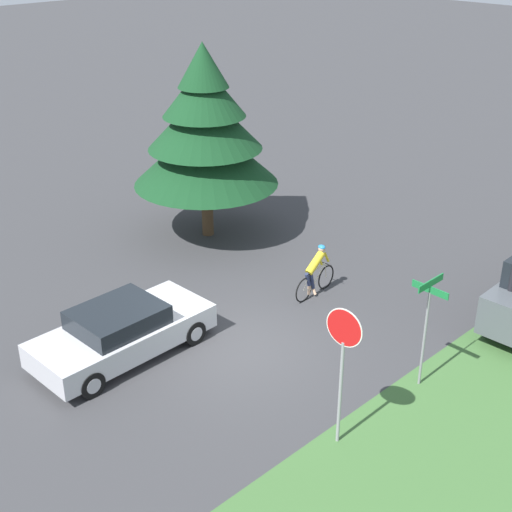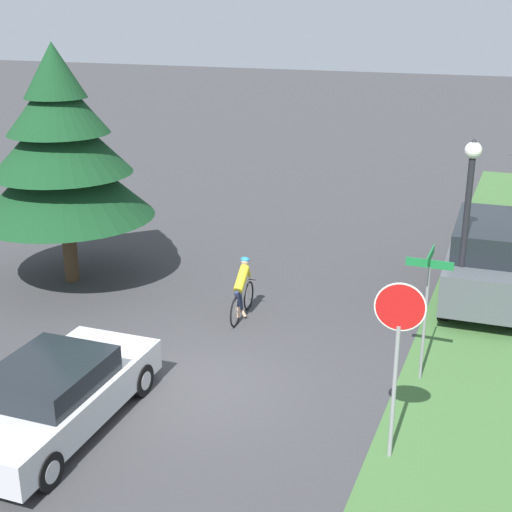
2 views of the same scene
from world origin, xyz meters
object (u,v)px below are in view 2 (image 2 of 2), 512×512
parked_suv_right (488,259)px  stop_sign (398,335)px  street_lamp (468,204)px  street_name_sign (427,292)px  cyclist (242,290)px  sedan_left_lane (55,395)px  conifer_tall_near (61,152)px

parked_suv_right → stop_sign: 7.71m
street_lamp → street_name_sign: (-0.34, -3.17, -0.99)m
cyclist → stop_sign: stop_sign is taller
cyclist → parked_suv_right: 6.24m
stop_sign → street_lamp: size_ratio=0.71×
sedan_left_lane → conifer_tall_near: 7.86m
parked_suv_right → street_name_sign: (-0.84, -4.75, 0.80)m
conifer_tall_near → parked_suv_right: bearing=14.6°
stop_sign → street_lamp: (0.39, 6.00, 0.63)m
stop_sign → street_lamp: street_lamp is taller
sedan_left_lane → stop_sign: stop_sign is taller
street_lamp → conifer_tall_near: (-10.02, -1.16, 0.66)m
cyclist → conifer_tall_near: conifer_tall_near is taller
sedan_left_lane → street_lamp: bearing=-40.9°
cyclist → conifer_tall_near: bearing=79.4°
cyclist → conifer_tall_near: size_ratio=0.28×
cyclist → street_lamp: size_ratio=0.40×
parked_suv_right → conifer_tall_near: bearing=102.6°
parked_suv_right → street_name_sign: size_ratio=1.79×
parked_suv_right → conifer_tall_near: size_ratio=0.77×
parked_suv_right → street_lamp: size_ratio=1.11×
sedan_left_lane → street_name_sign: street_name_sign is taller
conifer_tall_near → sedan_left_lane: bearing=-56.9°
cyclist → street_name_sign: size_ratio=0.65×
street_lamp → conifer_tall_near: conifer_tall_near is taller
parked_suv_right → street_lamp: street_lamp is taller
parked_suv_right → street_lamp: bearing=160.5°
sedan_left_lane → parked_suv_right: size_ratio=0.93×
sedan_left_lane → parked_suv_right: 11.01m
stop_sign → street_lamp: bearing=-99.4°
street_name_sign → conifer_tall_near: size_ratio=0.43×
parked_suv_right → cyclist: bearing=120.0°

